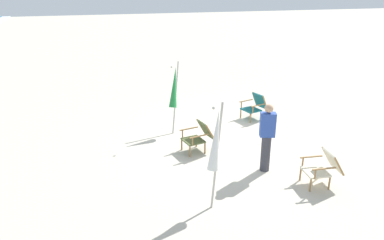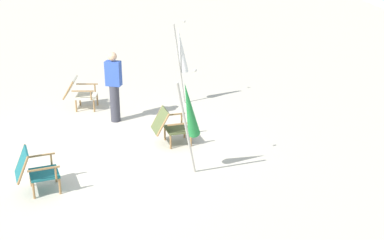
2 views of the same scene
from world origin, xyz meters
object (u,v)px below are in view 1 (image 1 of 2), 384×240
beach_chair_front_left (199,135)px  umbrella_furled_green (174,88)px  beach_chair_back_right (255,106)px  person_near_chairs (267,137)px  beach_chair_far_center (323,167)px  umbrella_furled_white (216,141)px

beach_chair_front_left → umbrella_furled_green: bearing=11.1°
beach_chair_back_right → beach_chair_front_left: bearing=127.9°
umbrella_furled_green → person_near_chairs: (-2.94, -1.50, -0.46)m
beach_chair_back_right → beach_chair_far_center: 4.19m
beach_chair_front_left → umbrella_furled_white: 2.67m
beach_chair_front_left → beach_chair_back_right: bearing=-52.1°
beach_chair_front_left → beach_chair_far_center: (-2.33, -2.12, -0.00)m
person_near_chairs → beach_chair_front_left: bearing=40.3°
beach_chair_back_right → umbrella_furled_white: size_ratio=0.41×
beach_chair_back_right → umbrella_furled_white: (-4.31, 2.75, 0.94)m
beach_chair_back_right → person_near_chairs: size_ratio=0.52×
person_near_chairs → umbrella_furled_green: bearing=27.0°
beach_chair_back_right → person_near_chairs: bearing=160.2°
beach_chair_far_center → umbrella_furled_green: size_ratio=0.41×
beach_chair_back_right → umbrella_furled_green: size_ratio=0.43×
beach_chair_far_center → umbrella_furled_white: bearing=93.1°
umbrella_furled_white → umbrella_furled_green: size_ratio=1.05×
umbrella_furled_white → person_near_chairs: 1.97m
beach_chair_far_center → umbrella_furled_white: 2.67m
beach_chair_front_left → umbrella_furled_white: umbrella_furled_white is taller
beach_chair_front_left → umbrella_furled_white: bearing=171.3°
umbrella_furled_white → beach_chair_back_right: bearing=-32.5°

